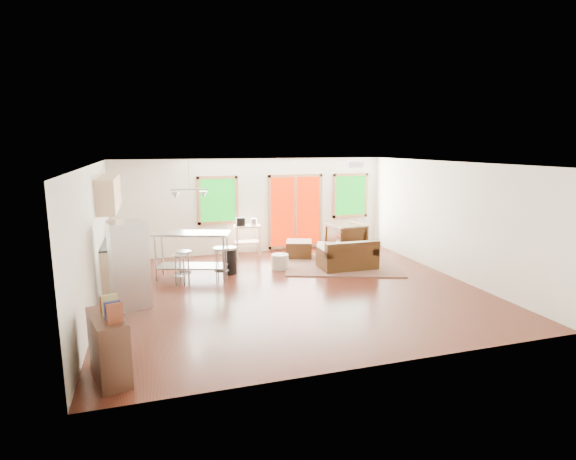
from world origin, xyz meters
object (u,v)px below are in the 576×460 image
object	(u,v)px
rug	(343,265)
loveseat	(348,258)
kitchen_cart	(246,230)
island	(192,247)
armchair	(346,237)
refrigerator	(129,265)
ottoman	(299,249)
coffee_table	(338,247)

from	to	relation	value
rug	loveseat	size ratio (longest dim) A/B	2.05
rug	kitchen_cart	world-z (taller)	kitchen_cart
loveseat	island	world-z (taller)	island
rug	armchair	distance (m)	1.42
refrigerator	island	distance (m)	1.98
rug	kitchen_cart	xyz separation A→B (m)	(-2.11, 1.60, 0.72)
ottoman	kitchen_cart	xyz separation A→B (m)	(-1.31, 0.52, 0.51)
refrigerator	rug	bearing A→B (deg)	5.55
loveseat	ottoman	xyz separation A→B (m)	(-0.76, 1.43, -0.06)
coffee_table	kitchen_cart	xyz separation A→B (m)	(-2.17, 1.15, 0.35)
ottoman	kitchen_cart	world-z (taller)	kitchen_cart
armchair	ottoman	bearing A→B (deg)	-2.85
armchair	island	size ratio (longest dim) A/B	0.51
loveseat	ottoman	world-z (taller)	loveseat
loveseat	armchair	distance (m)	1.69
rug	armchair	size ratio (longest dim) A/B	3.04
armchair	refrigerator	size ratio (longest dim) A/B	0.57
refrigerator	ottoman	bearing A→B (deg)	20.58
ottoman	island	world-z (taller)	island
rug	kitchen_cart	size ratio (longest dim) A/B	2.60
kitchen_cart	refrigerator	bearing A→B (deg)	-132.49
coffee_table	ottoman	distance (m)	1.08
coffee_table	island	xyz separation A→B (m)	(-3.75, -0.44, 0.34)
loveseat	armchair	size ratio (longest dim) A/B	1.48
coffee_table	refrigerator	size ratio (longest dim) A/B	0.79
loveseat	kitchen_cart	world-z (taller)	kitchen_cart
loveseat	refrigerator	bearing A→B (deg)	-166.25
armchair	rug	bearing A→B (deg)	55.31
armchair	refrigerator	xyz separation A→B (m)	(-5.56, -2.71, 0.35)
ottoman	kitchen_cart	bearing A→B (deg)	158.42
ottoman	rug	bearing A→B (deg)	-53.79
refrigerator	kitchen_cart	size ratio (longest dim) A/B	1.50
coffee_table	armchair	bearing A→B (deg)	53.73
coffee_table	armchair	xyz separation A→B (m)	(0.55, 0.75, 0.08)
rug	ottoman	xyz separation A→B (m)	(-0.79, 1.09, 0.21)
coffee_table	island	world-z (taller)	island
rug	armchair	xyz separation A→B (m)	(0.61, 1.21, 0.44)
rug	loveseat	xyz separation A→B (m)	(-0.03, -0.35, 0.27)
coffee_table	armchair	size ratio (longest dim) A/B	1.38
loveseat	coffee_table	distance (m)	0.81
loveseat	kitchen_cart	xyz separation A→B (m)	(-2.07, 1.95, 0.45)
rug	coffee_table	world-z (taller)	coffee_table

